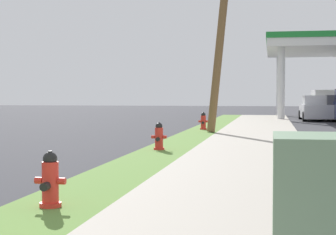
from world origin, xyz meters
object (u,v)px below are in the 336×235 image
fire_hydrant_second (159,138)px  car_silver_by_near_pump (316,109)px  fire_hydrant_nearest (50,183)px  utility_cabinet (312,233)px  fire_hydrant_third (203,122)px  utility_pole_midground (223,12)px  truck_white_on_apron (324,104)px

fire_hydrant_second → car_silver_by_near_pump: (5.79, 21.39, 0.28)m
fire_hydrant_nearest → utility_cabinet: 4.46m
fire_hydrant_third → car_silver_by_near_pump: 13.55m
fire_hydrant_nearest → utility_cabinet: size_ratio=0.61×
fire_hydrant_nearest → utility_pole_midground: utility_pole_midground is taller
fire_hydrant_nearest → truck_white_on_apron: (6.70, 35.62, 0.47)m
car_silver_by_near_pump → truck_white_on_apron: (1.02, 6.38, 0.19)m
utility_pole_midground → car_silver_by_near_pump: size_ratio=2.09×
fire_hydrant_second → utility_pole_midground: bearing=82.5°
fire_hydrant_third → utility_pole_midground: size_ratio=0.08×
truck_white_on_apron → fire_hydrant_second: bearing=-103.8°
utility_cabinet → utility_pole_midground: bearing=96.6°
fire_hydrant_nearest → utility_pole_midground: 16.40m
fire_hydrant_second → fire_hydrant_nearest: bearing=-89.2°
fire_hydrant_third → truck_white_on_apron: bearing=70.3°
utility_pole_midground → car_silver_by_near_pump: 14.91m
fire_hydrant_third → utility_cabinet: utility_cabinet is taller
utility_pole_midground → truck_white_on_apron: 21.08m
fire_hydrant_second → truck_white_on_apron: 28.59m
car_silver_by_near_pump → truck_white_on_apron: 6.46m
fire_hydrant_second → utility_pole_midground: size_ratio=0.08×
utility_cabinet → car_silver_by_near_pump: bearing=85.5°
truck_white_on_apron → utility_pole_midground: bearing=-106.2°
fire_hydrant_second → utility_cabinet: (3.25, -11.01, 0.24)m
fire_hydrant_second → car_silver_by_near_pump: car_silver_by_near_pump is taller
fire_hydrant_second → truck_white_on_apron: bearing=76.2°
utility_cabinet → fire_hydrant_third: bearing=98.8°
fire_hydrant_third → utility_cabinet: bearing=-81.2°
fire_hydrant_second → car_silver_by_near_pump: bearing=74.9°
fire_hydrant_nearest → truck_white_on_apron: bearing=79.4°
fire_hydrant_third → truck_white_on_apron: truck_white_on_apron is taller
fire_hydrant_second → utility_cabinet: size_ratio=0.61×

